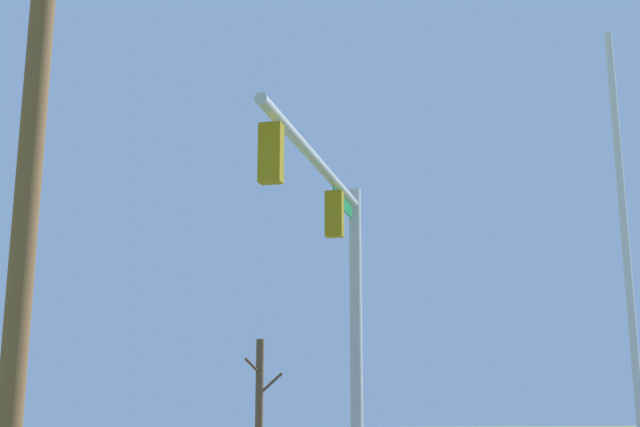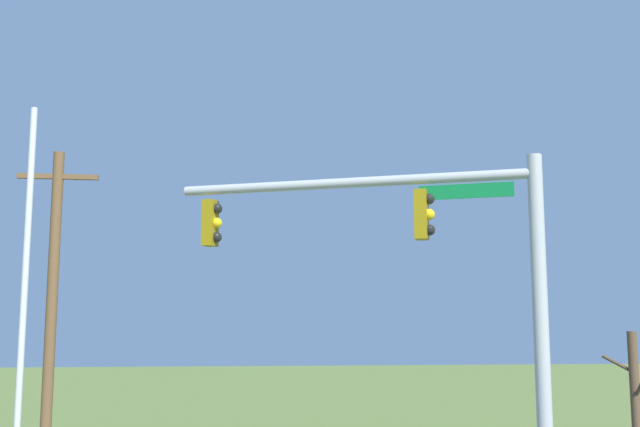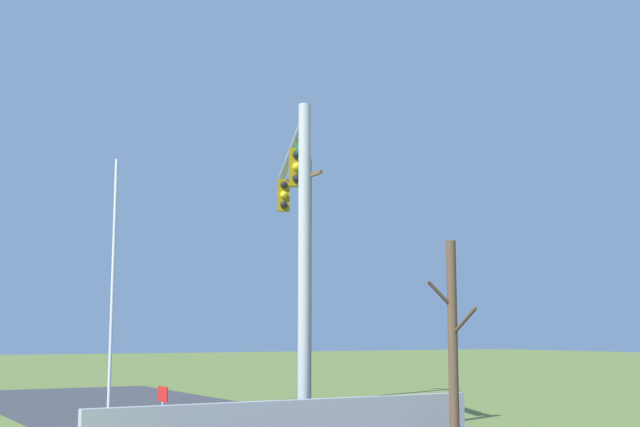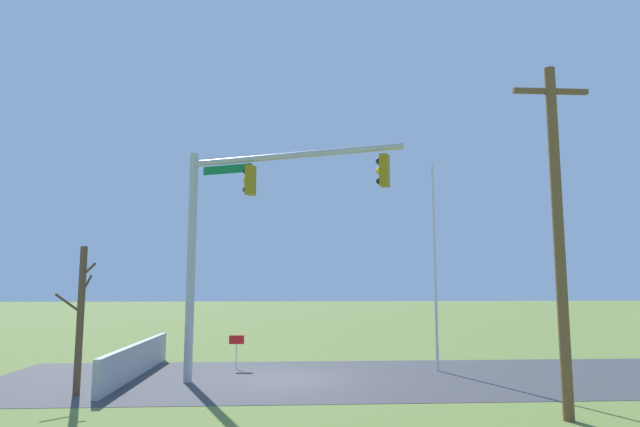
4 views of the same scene
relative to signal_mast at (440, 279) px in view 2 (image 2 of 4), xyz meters
The scene contains 3 objects.
signal_mast is the anchor object (origin of this frame).
flagpole 7.54m from the signal_mast, 160.45° to the right, with size 0.10×0.10×7.59m, color silver.
utility_pole 9.39m from the signal_mast, 149.34° to the left, with size 1.90×0.26×8.51m.
Camera 2 is at (-2.40, -13.24, 4.28)m, focal length 44.07 mm.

